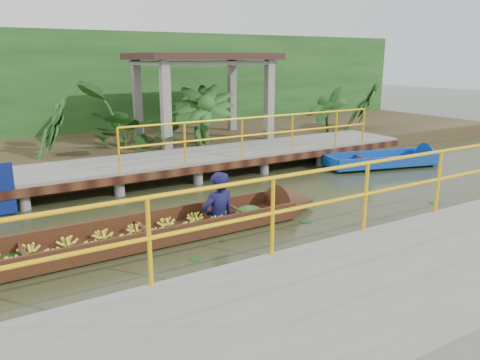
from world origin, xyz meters
TOP-DOWN VIEW (x-y plane):
  - ground at (0.00, 0.00)m, footprint 80.00×80.00m
  - land_strip at (0.00, 7.50)m, footprint 30.00×8.00m
  - far_dock at (0.02, 3.43)m, footprint 16.00×2.06m
  - near_dock at (1.00, -4.20)m, footprint 18.00×2.40m
  - pavilion at (3.00, 6.30)m, footprint 4.40×3.00m
  - foliage_backdrop at (0.00, 10.00)m, footprint 30.00×0.80m
  - vendor_boat at (-1.96, -0.24)m, footprint 9.48×1.07m
  - moored_blue_boat at (7.21, 1.42)m, footprint 3.89×1.87m
  - tropical_plants at (2.25, 5.30)m, footprint 14.44×1.44m

SIDE VIEW (x-z plane):
  - ground at x=0.00m, z-range 0.00..0.00m
  - moored_blue_boat at x=7.21m, z-range -0.29..0.61m
  - land_strip at x=0.00m, z-range 0.00..0.45m
  - vendor_boat at x=-1.96m, z-range -0.87..1.46m
  - near_dock at x=1.00m, z-range -0.56..1.16m
  - far_dock at x=0.02m, z-range -0.35..1.30m
  - tropical_plants at x=2.25m, z-range 0.45..2.24m
  - foliage_backdrop at x=0.00m, z-range 0.00..4.00m
  - pavilion at x=3.00m, z-range 1.32..4.32m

